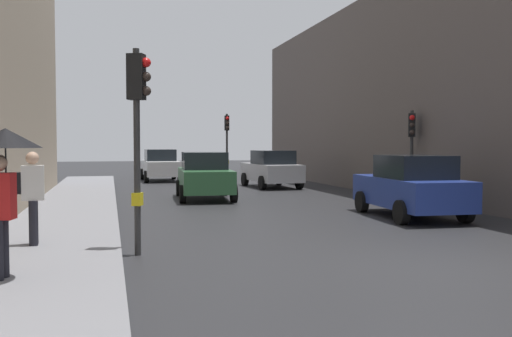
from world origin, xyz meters
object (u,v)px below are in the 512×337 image
car_blue_van (411,186)px  pedestrian_with_black_backpack (30,192)px  traffic_light_near_right (138,113)px  car_green_estate (205,176)px  pedestrian_with_umbrella (4,161)px  traffic_light_mid_street (412,139)px  car_white_compact (161,165)px  car_silver_hatchback (272,169)px  traffic_light_far_median (227,135)px

car_blue_van → pedestrian_with_black_backpack: 10.07m
traffic_light_near_right → car_green_estate: bearing=74.1°
pedestrian_with_umbrella → traffic_light_mid_street: bearing=38.3°
car_white_compact → traffic_light_near_right: bearing=-96.0°
car_green_estate → pedestrian_with_umbrella: 13.34m
traffic_light_mid_street → car_blue_van: size_ratio=0.76×
traffic_light_near_right → pedestrian_with_black_backpack: 2.56m
traffic_light_near_right → car_silver_hatchback: traffic_light_near_right is taller
car_white_compact → pedestrian_with_black_backpack: bearing=-101.6°
traffic_light_far_median → pedestrian_with_umbrella: traffic_light_far_median is taller
pedestrian_with_umbrella → car_green_estate: bearing=68.4°
traffic_light_near_right → car_green_estate: (2.94, 10.31, -1.76)m
traffic_light_far_median → pedestrian_with_black_backpack: bearing=-111.6°
traffic_light_mid_street → pedestrian_with_black_backpack: 13.59m
car_white_compact → car_silver_hatchback: size_ratio=0.98×
car_green_estate → pedestrian_with_black_backpack: pedestrian_with_black_backpack is taller
car_blue_van → car_green_estate: bearing=125.0°
car_green_estate → car_white_compact: bearing=93.7°
car_white_compact → pedestrian_with_umbrella: pedestrian_with_umbrella is taller
traffic_light_mid_street → car_silver_hatchback: bearing=110.6°
traffic_light_mid_street → car_silver_hatchback: size_ratio=0.76×
traffic_light_near_right → car_green_estate: traffic_light_near_right is taller
car_green_estate → pedestrian_with_black_backpack: bearing=-117.1°
car_blue_van → car_green_estate: (-4.74, 6.77, 0.00)m
car_white_compact → car_silver_hatchback: bearing=-52.4°
car_white_compact → traffic_light_far_median: bearing=-8.6°
traffic_light_mid_street → car_white_compact: traffic_light_mid_street is taller
car_silver_hatchback → pedestrian_with_black_backpack: pedestrian_with_black_backpack is taller
traffic_light_near_right → car_green_estate: size_ratio=0.89×
traffic_light_near_right → traffic_light_far_median: size_ratio=1.02×
traffic_light_far_median → car_blue_van: bearing=-84.1°
traffic_light_mid_street → pedestrian_with_umbrella: size_ratio=1.52×
traffic_light_far_median → traffic_light_mid_street: size_ratio=1.16×
traffic_light_mid_street → traffic_light_near_right: bearing=-143.5°
traffic_light_near_right → traffic_light_mid_street: bearing=36.5°
traffic_light_far_median → pedestrian_with_black_backpack: size_ratio=2.13×
pedestrian_with_umbrella → car_white_compact: bearing=79.8°
pedestrian_with_black_backpack → car_green_estate: bearing=62.9°
traffic_light_far_median → car_green_estate: (-2.98, -10.31, -1.72)m
car_silver_hatchback → car_green_estate: bearing=-130.1°
traffic_light_mid_street → pedestrian_with_black_backpack: size_ratio=1.84×
car_blue_van → car_silver_hatchback: (-0.74, 11.52, 0.00)m
traffic_light_near_right → traffic_light_mid_street: 12.28m
traffic_light_far_median → car_silver_hatchback: size_ratio=0.88×
car_white_compact → car_silver_hatchback: 7.72m
traffic_light_near_right → traffic_light_far_median: traffic_light_near_right is taller
car_blue_van → pedestrian_with_black_backpack: (-9.66, -2.83, 0.29)m
traffic_light_near_right → car_white_compact: (2.23, 21.17, -1.76)m
traffic_light_mid_street → car_green_estate: traffic_light_mid_street is taller
car_white_compact → car_green_estate: size_ratio=0.98×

